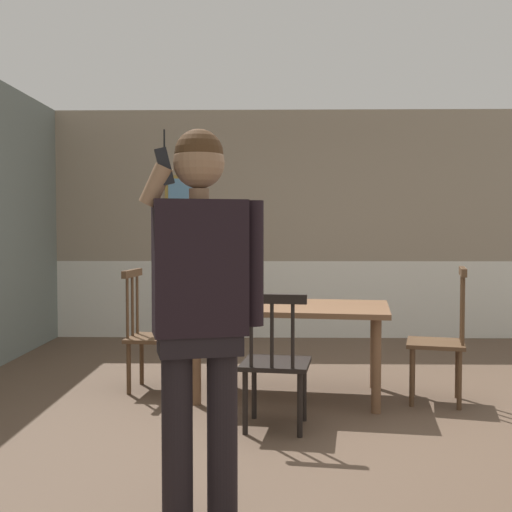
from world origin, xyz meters
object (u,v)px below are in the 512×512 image
(chair_by_doorway, at_px, (150,334))
(person_figure, at_px, (201,294))
(chair_at_table_head, at_px, (275,362))
(dining_table, at_px, (290,316))
(chair_near_window, at_px, (441,339))

(chair_by_doorway, relative_size, person_figure, 0.56)
(chair_by_doorway, relative_size, chair_at_table_head, 1.09)
(dining_table, xyz_separation_m, chair_near_window, (1.14, -0.18, -0.15))
(chair_at_table_head, height_order, person_figure, person_figure)
(chair_by_doorway, bearing_deg, dining_table, 88.06)
(chair_at_table_head, bearing_deg, dining_table, 89.68)
(chair_near_window, bearing_deg, dining_table, 95.45)
(person_figure, bearing_deg, chair_near_window, -143.25)
(chair_near_window, height_order, person_figure, person_figure)
(dining_table, relative_size, chair_at_table_head, 1.81)
(dining_table, xyz_separation_m, chair_by_doorway, (-1.14, 0.17, -0.17))
(chair_near_window, bearing_deg, chair_at_table_head, 132.15)
(chair_by_doorway, height_order, chair_at_table_head, chair_by_doorway)
(dining_table, relative_size, chair_by_doorway, 1.67)
(chair_near_window, distance_m, chair_by_doorway, 2.31)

